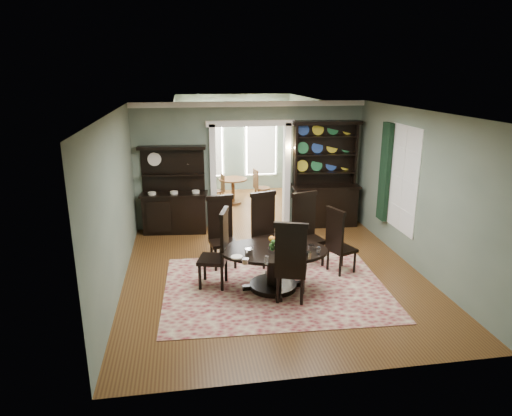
{
  "coord_description": "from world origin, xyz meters",
  "views": [
    {
      "loc": [
        -1.56,
        -7.68,
        3.67
      ],
      "look_at": [
        -0.24,
        0.6,
        1.14
      ],
      "focal_mm": 32.0,
      "sensor_mm": 36.0,
      "label": 1
    }
  ],
  "objects_px": {
    "dining_table": "(273,261)",
    "parlor_table": "(233,187)",
    "sideboard": "(175,203)",
    "welsh_dresser": "(325,188)"
  },
  "relations": [
    {
      "from": "dining_table",
      "to": "parlor_table",
      "type": "bearing_deg",
      "value": 98.89
    },
    {
      "from": "welsh_dresser",
      "to": "parlor_table",
      "type": "xyz_separation_m",
      "value": [
        -2.02,
        2.16,
        -0.44
      ]
    },
    {
      "from": "dining_table",
      "to": "welsh_dresser",
      "type": "height_order",
      "value": "welsh_dresser"
    },
    {
      "from": "sideboard",
      "to": "welsh_dresser",
      "type": "distance_m",
      "value": 3.64
    },
    {
      "from": "sideboard",
      "to": "welsh_dresser",
      "type": "relative_size",
      "value": 0.8
    },
    {
      "from": "parlor_table",
      "to": "sideboard",
      "type": "bearing_deg",
      "value": -127.18
    },
    {
      "from": "welsh_dresser",
      "to": "parlor_table",
      "type": "relative_size",
      "value": 3.17
    },
    {
      "from": "sideboard",
      "to": "parlor_table",
      "type": "relative_size",
      "value": 2.54
    },
    {
      "from": "parlor_table",
      "to": "welsh_dresser",
      "type": "bearing_deg",
      "value": -46.93
    },
    {
      "from": "dining_table",
      "to": "parlor_table",
      "type": "xyz_separation_m",
      "value": [
        -0.11,
        5.42,
        -0.03
      ]
    }
  ]
}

